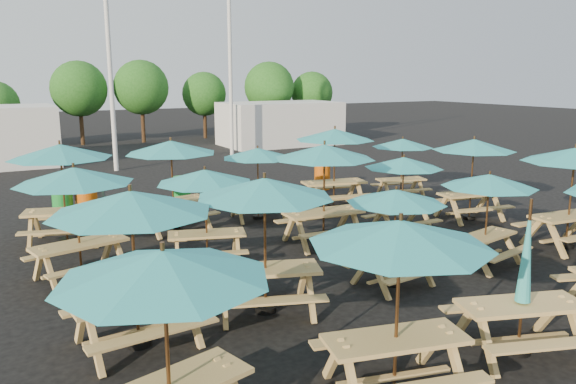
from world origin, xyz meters
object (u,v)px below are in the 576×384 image
picnic_unit_9 (396,201)px  picnic_unit_13 (489,185)px  picnic_unit_3 (61,156)px  waste_bin_4 (322,177)px  picnic_unit_19 (403,146)px  picnic_unit_6 (205,181)px  waste_bin_2 (96,199)px  picnic_unit_4 (400,242)px  picnic_unit_14 (404,166)px  picnic_unit_18 (474,149)px  picnic_unit_7 (171,151)px  waste_bin_0 (63,203)px  picnic_unit_8 (523,291)px  picnic_unit_15 (335,138)px  picnic_unit_11 (258,157)px  picnic_unit_0 (164,275)px  picnic_unit_17 (575,160)px  waste_bin_3 (182,191)px  picnic_unit_10 (324,157)px  picnic_unit_2 (74,181)px  picnic_unit_1 (131,210)px  picnic_unit_5 (265,194)px  waste_bin_1 (88,202)px

picnic_unit_9 → picnic_unit_13: (2.63, 0.03, 0.07)m
picnic_unit_3 → waste_bin_4: picnic_unit_3 is taller
picnic_unit_19 → picnic_unit_3: bearing=-166.7°
picnic_unit_6 → waste_bin_2: 6.34m
picnic_unit_4 → picnic_unit_14: bearing=62.4°
waste_bin_2 → picnic_unit_18: bearing=-31.6°
picnic_unit_7 → waste_bin_2: bearing=108.3°
picnic_unit_18 → picnic_unit_7: bearing=168.2°
picnic_unit_6 → waste_bin_2: size_ratio=2.85×
waste_bin_0 → picnic_unit_8: bearing=-67.4°
picnic_unit_3 → picnic_unit_15: 8.18m
picnic_unit_11 → waste_bin_4: size_ratio=2.50×
picnic_unit_4 → picnic_unit_13: size_ratio=1.18×
picnic_unit_4 → picnic_unit_14: (5.19, 6.08, -0.29)m
picnic_unit_0 → picnic_unit_9: 6.21m
picnic_unit_3 → picnic_unit_17: (10.88, -6.41, -0.03)m
picnic_unit_19 → waste_bin_3: bearing=172.2°
picnic_unit_10 → picnic_unit_6: bearing=-175.3°
picnic_unit_4 → picnic_unit_19: 12.47m
picnic_unit_2 → picnic_unit_8: picnic_unit_8 is taller
picnic_unit_2 → picnic_unit_1: bearing=-98.2°
picnic_unit_7 → waste_bin_3: 3.50m
picnic_unit_10 → waste_bin_3: size_ratio=2.84×
picnic_unit_19 → picnic_unit_17: bearing=-77.4°
picnic_unit_2 → picnic_unit_4: 7.20m
picnic_unit_13 → waste_bin_4: 9.28m
picnic_unit_3 → picnic_unit_4: (2.90, -9.51, -0.11)m
picnic_unit_5 → picnic_unit_11: bearing=84.4°
picnic_unit_10 → picnic_unit_11: bearing=100.0°
picnic_unit_7 → picnic_unit_11: 2.62m
picnic_unit_7 → waste_bin_1: size_ratio=3.04×
picnic_unit_14 → picnic_unit_15: (0.09, 3.47, 0.40)m
picnic_unit_5 → picnic_unit_13: 5.51m
picnic_unit_2 → picnic_unit_13: (8.17, -3.38, -0.27)m
picnic_unit_17 → picnic_unit_7: bearing=147.4°
picnic_unit_19 → waste_bin_3: (-7.00, 2.69, -1.37)m
picnic_unit_0 → waste_bin_1: bearing=70.2°
picnic_unit_7 → picnic_unit_3: bearing=167.0°
picnic_unit_4 → picnic_unit_7: (-0.12, 9.39, 0.06)m
picnic_unit_1 → picnic_unit_19: (10.74, 6.51, -0.38)m
picnic_unit_1 → picnic_unit_2: picnic_unit_1 is taller
waste_bin_1 → picnic_unit_2: bearing=-100.8°
picnic_unit_13 → waste_bin_4: bearing=69.9°
picnic_unit_3 → waste_bin_2: (1.22, 2.73, -1.77)m
picnic_unit_1 → picnic_unit_13: bearing=-4.6°
picnic_unit_4 → waste_bin_2: 12.47m
picnic_unit_8 → picnic_unit_5: bearing=148.5°
picnic_unit_5 → picnic_unit_18: (8.33, 3.08, -0.07)m
picnic_unit_8 → waste_bin_2: (-4.10, 12.29, -0.53)m
picnic_unit_10 → picnic_unit_18: size_ratio=0.99×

